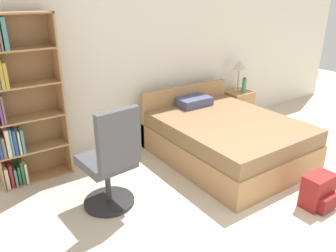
# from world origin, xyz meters

# --- Properties ---
(wall_back) EXTENTS (9.00, 0.06, 2.60)m
(wall_back) POSITION_xyz_m (0.00, 3.23, 1.30)
(wall_back) COLOR silver
(wall_back) RESTS_ON ground_plane
(bookshelf) EXTENTS (0.80, 0.28, 1.93)m
(bookshelf) POSITION_xyz_m (-1.67, 3.01, 0.98)
(bookshelf) COLOR #AD7F51
(bookshelf) RESTS_ON ground_plane
(bed) EXTENTS (1.53, 1.93, 0.81)m
(bed) POSITION_xyz_m (0.69, 2.13, 0.29)
(bed) COLOR #AD7F51
(bed) RESTS_ON ground_plane
(office_chair) EXTENTS (0.54, 0.61, 1.14)m
(office_chair) POSITION_xyz_m (-1.06, 1.92, 0.52)
(office_chair) COLOR #232326
(office_chair) RESTS_ON ground_plane
(nightstand) EXTENTS (0.43, 0.42, 0.56)m
(nightstand) POSITION_xyz_m (1.77, 2.94, 0.28)
(nightstand) COLOR #AD7F51
(nightstand) RESTS_ON ground_plane
(table_lamp) EXTENTS (0.25, 0.25, 0.52)m
(table_lamp) POSITION_xyz_m (1.78, 2.98, 0.99)
(table_lamp) COLOR tan
(table_lamp) RESTS_ON nightstand
(water_bottle) EXTENTS (0.07, 0.07, 0.26)m
(water_bottle) POSITION_xyz_m (1.79, 2.84, 0.68)
(water_bottle) COLOR #3F8C4C
(water_bottle) RESTS_ON nightstand
(backpack_red) EXTENTS (0.34, 0.28, 0.36)m
(backpack_red) POSITION_xyz_m (0.73, 0.73, 0.17)
(backpack_red) COLOR maroon
(backpack_red) RESTS_ON ground_plane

